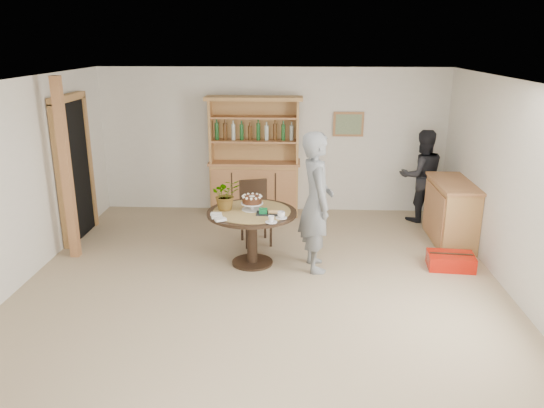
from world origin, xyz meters
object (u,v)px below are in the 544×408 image
Objects in this scene: sideboard at (451,212)px; dining_chair at (255,208)px; teen_boy at (316,202)px; dining_table at (252,222)px; adult_person at (422,176)px; hutch at (255,175)px; red_suitcase at (451,261)px.

dining_chair is at bearing -177.54° from sideboard.
sideboard is 2.36m from teen_boy.
sideboard is 1.05× the size of dining_table.
adult_person is (-0.24, 1.00, 0.30)m from sideboard.
adult_person is (2.80, -0.24, 0.08)m from hutch.
hutch reaches higher than sideboard.
dining_chair reaches higher than sideboard.
dining_chair is 2.93m from adult_person.
adult_person reaches higher than red_suitcase.
dining_chair is at bearing 91.58° from dining_table.
dining_chair is 0.51× the size of teen_boy.
dining_chair is (0.10, -1.37, -0.15)m from hutch.
red_suitcase is (0.00, -1.99, -0.67)m from adult_person.
hutch is 2.50m from teen_boy.
dining_table is 1.89× the size of red_suitcase.
teen_boy is at bearing -6.71° from dining_table.
dining_chair is 1.33m from teen_boy.
adult_person reaches higher than dining_table.
hutch is 2.81m from adult_person.
adult_person is at bearing -4.96° from hutch.
adult_person is at bearing 103.52° from sideboard.
dining_chair is (-0.02, 0.83, -0.07)m from dining_table.
hutch is 1.32× the size of adult_person.
teen_boy is at bearing -66.92° from hutch.
dining_chair is (-2.94, -0.13, 0.06)m from sideboard.
hutch is 1.70× the size of dining_table.
hutch reaches higher than dining_table.
hutch is 2.16× the size of dining_chair.
sideboard is 3.07m from dining_table.
hutch is 2.20m from dining_table.
dining_chair is 0.61× the size of adult_person.
hutch reaches higher than red_suitcase.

